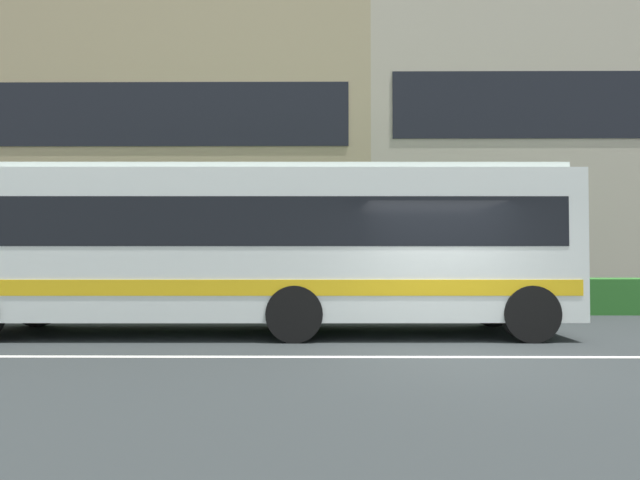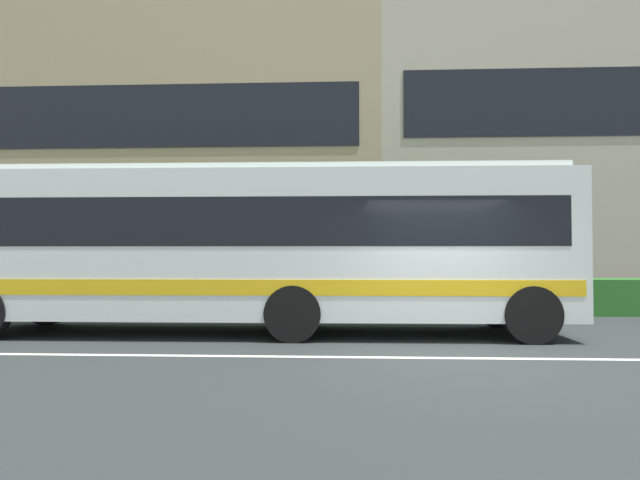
% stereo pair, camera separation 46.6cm
% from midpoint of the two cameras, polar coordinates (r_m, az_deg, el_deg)
% --- Properties ---
extents(ground_plane, '(160.00, 160.00, 0.00)m').
position_cam_midpoint_polar(ground_plane, '(8.87, 12.49, -11.43)').
color(ground_plane, '#2B3031').
extents(lane_centre_line, '(60.00, 0.16, 0.01)m').
position_cam_midpoint_polar(lane_centre_line, '(8.87, 12.49, -11.40)').
color(lane_centre_line, silver).
rests_on(lane_centre_line, ground_plane).
extents(hedge_row_far, '(19.48, 1.10, 0.92)m').
position_cam_midpoint_polar(hedge_row_far, '(15.14, -4.81, -5.59)').
color(hedge_row_far, '#2C6D28').
rests_on(hedge_row_far, ground_plane).
extents(apartment_block_left, '(18.74, 9.14, 10.80)m').
position_cam_midpoint_polar(apartment_block_left, '(25.06, -18.46, 7.42)').
color(apartment_block_left, tan).
rests_on(apartment_block_left, ground_plane).
extents(apartment_block_right, '(18.09, 9.14, 11.31)m').
position_cam_midpoint_polar(apartment_block_right, '(25.95, 24.22, 7.74)').
color(apartment_block_right, '#B5AD98').
rests_on(apartment_block_right, ground_plane).
extents(transit_bus, '(11.81, 2.64, 3.20)m').
position_cam_midpoint_polar(transit_bus, '(11.21, -7.26, -0.32)').
color(transit_bus, silver).
rests_on(transit_bus, ground_plane).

